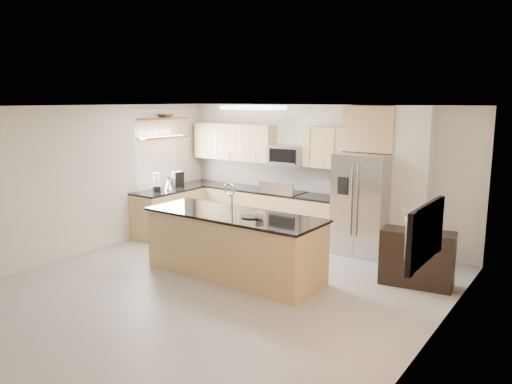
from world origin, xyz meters
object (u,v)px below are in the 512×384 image
Objects in this scene: island at (234,244)px; flower_vase at (415,209)px; credenza at (417,258)px; bowl at (166,115)px; platter at (251,217)px; refrigerator at (363,204)px; kettle at (169,184)px; blender at (157,183)px; range at (284,215)px; coffee_maker at (178,180)px; television at (415,232)px; cup at (259,215)px; microwave at (288,155)px.

flower_vase is (2.37, 1.22, 0.64)m from island.
bowl is (-5.19, 0.16, 1.98)m from credenza.
platter is 0.78× the size of bowl.
refrigerator reaches higher than kettle.
bowl is at bearing 155.71° from platter.
bowl is at bearing 110.06° from blender.
bowl is (-3.91, -0.85, 1.50)m from refrigerator.
range is at bearing 21.64° from bowl.
island is 8.86× the size of coffee_maker.
platter is 2.81m from television.
cup is (1.01, -2.32, 0.56)m from range.
platter reaches higher than credenza.
coffee_maker reaches higher than cup.
island is 21.08× the size of cup.
island is (-1.17, -2.20, -0.40)m from refrigerator.
island is at bearing -77.76° from range.
coffee_maker is at bearing -159.93° from range.
credenza is 2.50m from platter.
cup is 3.28m from kettle.
bowl reaches higher than microwave.
island reaches higher than credenza.
credenza is at bearing -19.72° from range.
refrigerator is 2.86× the size of flower_vase.
cup is 2.25m from flower_vase.
refrigerator is 13.11× the size of cup.
platter is at bearing -147.68° from flower_vase.
television is at bearing -42.75° from microwave.
credenza is 7.57× the size of cup.
blender is 1.40m from bowl.
kettle is at bearing -179.19° from flower_vase.
television reaches higher than kettle.
coffee_maker is (-0.07, 0.33, 0.04)m from kettle.
range is 1.50× the size of microwave.
coffee_maker is at bearing 67.21° from television.
refrigerator reaches higher than range.
blender is (-3.09, 0.95, 0.05)m from cup.
blender is 1.45× the size of kettle.
range is 2.59m from cup.
range is at bearing 151.80° from credenza.
microwave is at bearing 102.38° from island.
refrigerator is at bearing 133.37° from credenza.
range is at bearing 110.36° from platter.
platter is (-0.16, 0.03, -0.04)m from cup.
blender reaches higher than cup.
coffee_maker is 0.30× the size of television.
bowl is at bearing -158.36° from range.
cup is at bearing -144.88° from flower_vase.
bowl is (-3.10, 1.40, 1.40)m from platter.
credenza is at bearing -1.80° from bowl.
flower_vase is at bearing 0.81° from kettle.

